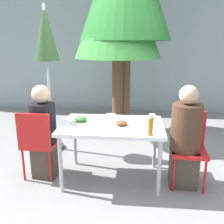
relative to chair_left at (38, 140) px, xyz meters
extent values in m
plane|color=gray|center=(0.91, 0.06, -0.51)|extent=(24.00, 24.00, 0.00)
cube|color=#89999E|center=(0.91, 3.49, 0.99)|extent=(10.00, 0.20, 3.00)
cube|color=white|center=(0.91, 0.06, 0.19)|extent=(1.21, 0.81, 0.04)
cylinder|color=#B7B7B7|center=(0.36, -0.29, -0.17)|extent=(0.04, 0.04, 0.68)
cylinder|color=#B7B7B7|center=(1.45, -0.29, -0.17)|extent=(0.04, 0.04, 0.68)
cylinder|color=#B7B7B7|center=(0.36, 0.41, -0.17)|extent=(0.04, 0.04, 0.68)
cylinder|color=#B7B7B7|center=(1.45, 0.41, -0.17)|extent=(0.04, 0.04, 0.68)
cube|color=red|center=(0.00, 0.08, -0.08)|extent=(0.41, 0.41, 0.04)
cube|color=red|center=(0.00, -0.10, 0.15)|extent=(0.40, 0.04, 0.42)
cylinder|color=red|center=(-0.16, 0.25, -0.31)|extent=(0.03, 0.03, 0.41)
cylinder|color=red|center=(0.18, 0.25, -0.31)|extent=(0.03, 0.03, 0.41)
cylinder|color=red|center=(-0.17, -0.09, -0.31)|extent=(0.03, 0.03, 0.41)
cylinder|color=red|center=(0.17, -0.09, -0.31)|extent=(0.03, 0.03, 0.41)
cube|color=#473D33|center=(0.05, 0.08, -0.29)|extent=(0.29, 0.29, 0.45)
cylinder|color=black|center=(0.05, 0.08, 0.19)|extent=(0.32, 0.32, 0.50)
sphere|color=beige|center=(0.05, 0.08, 0.55)|extent=(0.22, 0.22, 0.22)
cube|color=red|center=(1.81, 0.00, -0.08)|extent=(0.42, 0.42, 0.04)
cube|color=red|center=(1.83, 0.18, 0.15)|extent=(0.40, 0.06, 0.42)
cylinder|color=red|center=(1.97, -0.18, -0.31)|extent=(0.03, 0.03, 0.41)
cylinder|color=red|center=(1.63, -0.16, -0.31)|extent=(0.03, 0.03, 0.41)
cylinder|color=red|center=(1.99, 0.16, -0.31)|extent=(0.03, 0.03, 0.41)
cylinder|color=red|center=(1.65, 0.18, -0.31)|extent=(0.03, 0.03, 0.41)
cube|color=#473D33|center=(1.76, 0.01, -0.29)|extent=(0.33, 0.33, 0.45)
cylinder|color=#472D1E|center=(1.76, 0.01, 0.21)|extent=(0.35, 0.35, 0.54)
sphere|color=tan|center=(1.76, 0.01, 0.59)|extent=(0.22, 0.22, 0.22)
cylinder|color=#333333|center=(-0.14, 0.91, -0.49)|extent=(0.36, 0.36, 0.05)
cylinder|color=#BCBCBC|center=(-0.14, 0.91, 0.59)|extent=(0.04, 0.04, 2.20)
cone|color=#2D5128|center=(-0.14, 0.91, 1.29)|extent=(0.37, 0.37, 0.79)
cylinder|color=white|center=(0.52, 0.09, 0.22)|extent=(0.26, 0.26, 0.01)
ellipsoid|color=#33702D|center=(0.52, 0.09, 0.25)|extent=(0.15, 0.15, 0.06)
cylinder|color=white|center=(1.03, -0.02, 0.22)|extent=(0.25, 0.25, 0.01)
ellipsoid|color=brown|center=(1.03, -0.02, 0.25)|extent=(0.14, 0.14, 0.06)
cylinder|color=#B7751E|center=(1.34, -0.28, 0.30)|extent=(0.06, 0.06, 0.19)
cylinder|color=white|center=(1.34, -0.28, 0.41)|extent=(0.04, 0.04, 0.02)
cylinder|color=white|center=(1.39, 0.20, 0.26)|extent=(0.08, 0.08, 0.09)
cylinder|color=white|center=(0.87, 0.30, 0.23)|extent=(0.14, 0.14, 0.05)
cylinder|color=brown|center=(0.98, 1.83, 0.34)|extent=(0.20, 0.20, 1.70)
cylinder|color=brown|center=(0.86, 1.71, 0.19)|extent=(0.20, 0.20, 1.40)
cone|color=#388438|center=(0.86, 1.71, 1.80)|extent=(1.50, 1.50, 1.82)
camera|label=1|loc=(1.17, -2.76, 1.14)|focal=40.00mm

